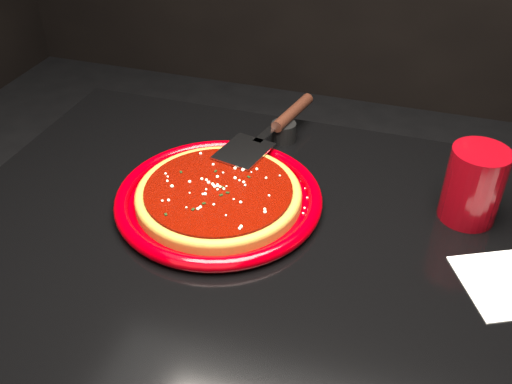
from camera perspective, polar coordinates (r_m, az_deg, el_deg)
table at (r=1.23m, az=2.74°, el=-18.08°), size 1.20×0.80×0.75m
plate at (r=1.02m, az=-3.74°, el=-0.63°), size 0.46×0.46×0.03m
pizza_crust at (r=1.01m, az=-3.75°, el=-0.44°), size 0.37×0.37×0.01m
pizza_crust_rim at (r=1.01m, az=-3.76°, el=-0.10°), size 0.37×0.37×0.02m
pizza_sauce at (r=1.01m, az=-3.77°, el=0.14°), size 0.33×0.33×0.01m
parmesan_dusting at (r=1.00m, az=-3.79°, el=0.48°), size 0.25×0.25×0.01m
basil_flecks at (r=1.00m, az=-3.79°, el=0.43°), size 0.23×0.23×0.00m
pizza_server at (r=1.15m, az=1.55°, el=6.37°), size 0.18×0.37×0.03m
cup at (r=1.02m, az=20.93°, el=0.66°), size 0.10×0.10×0.13m
napkin_a at (r=0.95m, az=23.91°, el=-8.37°), size 0.18×0.18×0.00m
ramekin at (r=1.20m, az=2.78°, el=6.05°), size 0.06×0.06×0.04m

